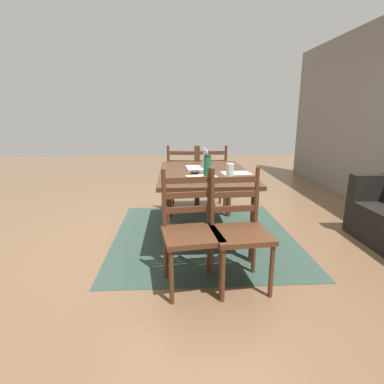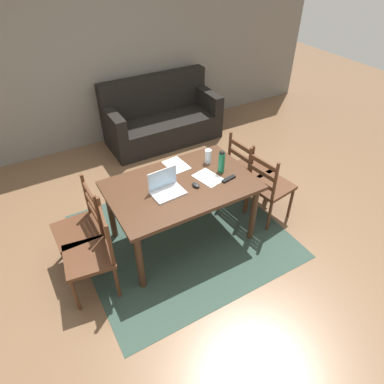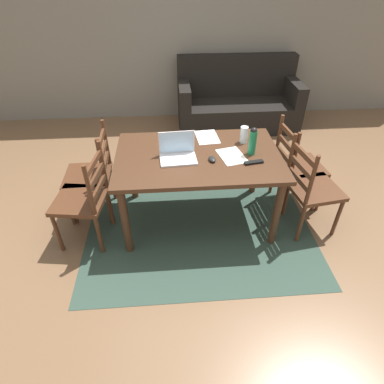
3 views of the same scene
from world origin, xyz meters
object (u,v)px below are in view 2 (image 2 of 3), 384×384
chair_left_near (93,255)px  chair_left_far (81,229)px  drinking_glass (208,156)px  couch (161,119)px  computer_mouse (196,185)px  water_bottle (222,161)px  tv_remote (229,179)px  chair_right_far (248,170)px  laptop (166,187)px  chair_right_near (269,186)px  dining_table (181,191)px

chair_left_near → chair_left_far: size_ratio=1.00×
drinking_glass → couch: bearing=79.8°
couch → computer_mouse: 2.43m
water_bottle → tv_remote: bearing=-94.6°
chair_right_far → laptop: size_ratio=2.85×
chair_left_far → chair_right_far: (2.08, -0.00, 0.00)m
water_bottle → drinking_glass: size_ratio=1.62×
chair_left_near → computer_mouse: bearing=4.6°
chair_right_near → tv_remote: size_ratio=5.59×
couch → laptop: couch is taller
chair_right_near → tv_remote: bearing=177.9°
dining_table → drinking_glass: (0.46, 0.21, 0.17)m
laptop → water_bottle: bearing=1.1°
laptop → water_bottle: 0.67m
laptop → couch: bearing=65.7°
chair_left_far → laptop: laptop is taller
couch → laptop: size_ratio=5.40×
chair_left_far → water_bottle: 1.59m
couch → water_bottle: 2.29m
water_bottle → drinking_glass: water_bottle is taller
chair_left_near → drinking_glass: (1.50, 0.41, 0.37)m
chair_right_far → chair_right_near: 0.39m
chair_left_far → laptop: size_ratio=2.85×
laptop → water_bottle: size_ratio=1.29×
couch → tv_remote: 2.42m
dining_table → drinking_glass: size_ratio=9.44×
chair_left_near → water_bottle: water_bottle is taller
chair_right_far → water_bottle: 0.73m
laptop → chair_right_far: bearing=10.0°
chair_left_far → chair_right_near: size_ratio=1.00×
chair_right_near → couch: couch is taller
chair_left_far → chair_right_far: bearing=-0.1°
laptop → tv_remote: 0.68m
water_bottle → tv_remote: water_bottle is taller
laptop → computer_mouse: (0.30, -0.08, -0.04)m
chair_left_near → chair_right_near: same height
chair_left_near → computer_mouse: chair_left_near is taller
couch → tv_remote: bearing=-98.2°
water_bottle → tv_remote: (-0.01, -0.16, -0.12)m
chair_left_far → tv_remote: (1.51, -0.37, 0.30)m
chair_left_far → computer_mouse: size_ratio=9.50×
chair_left_near → computer_mouse: 1.20m
water_bottle → drinking_glass: 0.23m
water_bottle → dining_table: bearing=178.3°
chair_right_far → computer_mouse: bearing=-162.3°
chair_left_near → drinking_glass: 1.59m
chair_left_far → chair_right_near: 2.12m
chair_right_far → chair_right_near: size_ratio=1.00×
computer_mouse → tv_remote: (0.36, -0.07, -0.01)m
chair_left_near → chair_right_near: 2.08m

